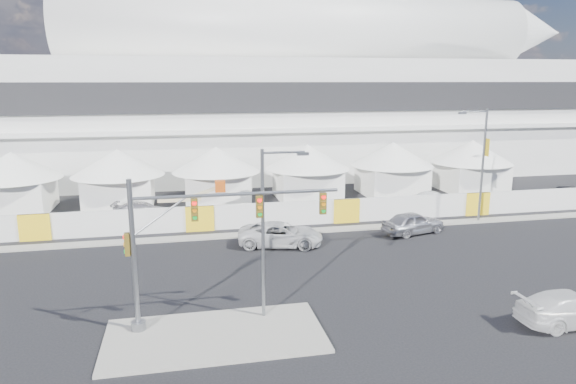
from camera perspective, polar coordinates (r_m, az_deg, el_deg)
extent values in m
plane|color=black|center=(28.40, 3.92, -11.83)|extent=(160.00, 160.00, 0.00)
cube|color=gray|center=(24.80, -8.09, -15.52)|extent=(10.00, 5.00, 0.15)
cube|color=gray|center=(47.64, 23.45, -2.74)|extent=(80.00, 1.20, 0.12)
cube|color=silver|center=(68.77, 1.00, 8.49)|extent=(80.00, 24.00, 14.00)
cube|color=black|center=(56.85, 3.75, 10.48)|extent=(68.00, 0.30, 3.20)
cube|color=silver|center=(56.83, 3.77, 6.94)|extent=(72.00, 0.80, 0.50)
cylinder|color=silver|center=(66.95, 1.43, 17.62)|extent=(57.60, 8.40, 8.40)
cylinder|color=silver|center=(67.39, 3.16, 17.21)|extent=(51.60, 6.80, 6.80)
cylinder|color=silver|center=(67.89, 4.86, 16.79)|extent=(45.60, 5.20, 5.20)
cone|color=silver|center=(80.95, 25.63, 15.70)|extent=(8.00, 7.60, 7.60)
cube|color=white|center=(52.13, -28.06, -0.32)|extent=(6.00, 6.00, 3.00)
cone|color=white|center=(51.67, -28.36, 2.60)|extent=(8.40, 8.40, 2.40)
cube|color=white|center=(50.30, -18.20, 0.11)|extent=(6.00, 6.00, 3.00)
cone|color=white|center=(49.83, -18.41, 3.15)|extent=(8.40, 8.40, 2.40)
cube|color=white|center=(50.06, -7.92, 0.56)|extent=(6.00, 6.00, 3.00)
cone|color=white|center=(49.58, -8.01, 3.62)|extent=(8.40, 8.40, 2.40)
cube|color=white|center=(51.41, 2.13, 0.98)|extent=(6.00, 6.00, 3.00)
cone|color=white|center=(50.94, 2.16, 3.96)|extent=(8.40, 8.40, 2.40)
cube|color=white|center=(54.24, 11.41, 1.34)|extent=(6.00, 6.00, 3.00)
cone|color=white|center=(53.80, 11.53, 4.17)|extent=(8.40, 8.40, 2.40)
cube|color=white|center=(58.33, 19.58, 1.63)|extent=(6.00, 6.00, 3.00)
cone|color=white|center=(57.93, 19.77, 4.26)|extent=(8.40, 8.40, 2.40)
cube|color=silver|center=(42.88, 6.46, -2.07)|extent=(70.00, 0.25, 2.00)
imported|color=#A8A8AD|center=(40.72, 13.75, -3.34)|extent=(3.26, 5.41, 1.72)
imported|color=silver|center=(36.74, -0.82, -4.72)|extent=(4.06, 6.49, 1.67)
imported|color=silver|center=(28.96, 28.99, -11.22)|extent=(2.29, 5.53, 1.60)
imported|color=silver|center=(49.80, 16.09, -0.82)|extent=(2.04, 4.38, 1.39)
imported|color=black|center=(59.01, 28.73, 0.08)|extent=(1.61, 3.81, 1.28)
imported|color=#AEADB2|center=(45.56, -15.87, -1.98)|extent=(2.91, 5.22, 1.43)
cylinder|color=slate|center=(24.54, -16.76, -6.89)|extent=(0.24, 0.24, 7.20)
cylinder|color=slate|center=(25.83, -16.28, -14.04)|extent=(0.70, 0.70, 0.40)
cylinder|color=slate|center=(23.82, -5.61, -0.24)|extent=(9.59, 0.16, 0.16)
cube|color=#594714|center=(23.85, -10.35, -1.96)|extent=(0.32, 0.22, 1.05)
cube|color=#594714|center=(24.09, -3.20, -1.63)|extent=(0.32, 0.22, 1.05)
cube|color=#594714|center=(24.72, 3.90, -1.28)|extent=(0.32, 0.22, 1.05)
cube|color=#594714|center=(24.38, -17.43, -5.58)|extent=(0.22, 0.32, 1.05)
cylinder|color=slate|center=(24.77, -2.80, -4.81)|extent=(0.17, 0.17, 8.33)
cylinder|color=slate|center=(24.07, -0.50, 4.42)|extent=(2.04, 0.11, 0.11)
cube|color=slate|center=(24.28, 1.65, 4.27)|extent=(0.56, 0.23, 0.14)
cylinder|color=gray|center=(45.05, 20.81, 2.67)|extent=(0.19, 0.19, 9.36)
cylinder|color=gray|center=(43.98, 19.99, 8.40)|extent=(2.29, 0.12, 0.12)
cube|color=gray|center=(43.45, 18.80, 8.30)|extent=(0.62, 0.26, 0.16)
cube|color=yellow|center=(44.98, 21.24, 4.64)|extent=(0.03, 0.62, 1.46)
cube|color=#BD4B11|center=(43.98, -13.35, -2.62)|extent=(3.43, 1.62, 1.03)
cube|color=beige|center=(43.63, -11.96, -0.83)|extent=(3.58, 0.45, 0.33)
cube|color=beige|center=(43.54, -9.27, 0.01)|extent=(2.78, 0.38, 1.14)
cube|color=#BD4B11|center=(43.51, -7.56, 0.70)|extent=(0.87, 0.87, 0.94)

